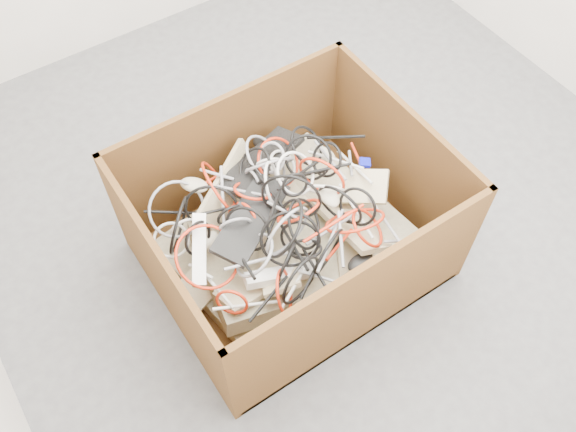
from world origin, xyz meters
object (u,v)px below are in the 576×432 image
power_strip_right (281,275)px  vga_plug (365,163)px  power_strip_left (199,250)px  cardboard_box (288,240)px

power_strip_right → vga_plug: (0.56, 0.23, 0.04)m
power_strip_left → power_strip_right: (0.21, -0.23, -0.05)m
cardboard_box → power_strip_left: size_ratio=4.06×
power_strip_left → vga_plug: (0.77, -0.00, -0.01)m
power_strip_left → power_strip_right: power_strip_left is taller
cardboard_box → power_strip_right: size_ratio=4.04×
cardboard_box → power_strip_right: cardboard_box is taller
power_strip_right → vga_plug: size_ratio=6.13×
power_strip_right → vga_plug: bearing=38.5°
power_strip_left → power_strip_right: bearing=-107.1°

